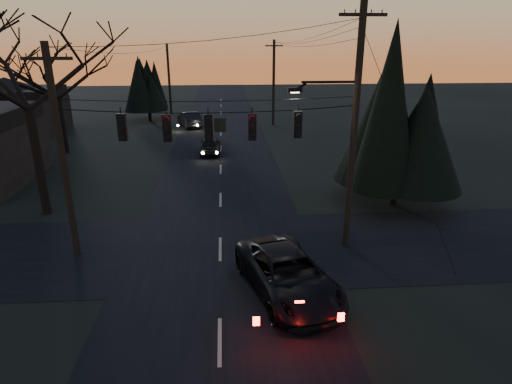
{
  "coord_description": "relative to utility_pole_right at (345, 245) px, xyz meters",
  "views": [
    {
      "loc": [
        0.28,
        -6.6,
        8.57
      ],
      "look_at": [
        1.49,
        9.12,
        2.9
      ],
      "focal_mm": 30.0,
      "sensor_mm": 36.0,
      "label": 1
    }
  ],
  "objects": [
    {
      "name": "main_road",
      "position": [
        -5.5,
        10.0,
        0.01
      ],
      "size": [
        8.0,
        120.0,
        0.02
      ],
      "primitive_type": "cube",
      "color": "black",
      "rests_on": "ground"
    },
    {
      "name": "evergreen_dist",
      "position": [
        -13.32,
        31.49,
        3.66
      ],
      "size": [
        3.78,
        3.78,
        6.13
      ],
      "color": "black",
      "rests_on": "ground"
    },
    {
      "name": "sedan_oncoming_a",
      "position": [
        -6.3,
        16.47,
        0.65
      ],
      "size": [
        1.67,
        3.87,
        1.3
      ],
      "primitive_type": "imported",
      "rotation": [
        0.0,
        0.0,
        3.11
      ],
      "color": "black",
      "rests_on": "ground"
    },
    {
      "name": "bare_tree_dist",
      "position": [
        -17.76,
        17.58,
        5.94
      ],
      "size": [
        7.62,
        7.62,
        8.51
      ],
      "color": "black",
      "rests_on": "ground"
    },
    {
      "name": "span_signal_assembly",
      "position": [
        -5.74,
        0.0,
        5.34
      ],
      "size": [
        11.5,
        0.44,
        1.47
      ],
      "color": "black",
      "rests_on": "ground"
    },
    {
      "name": "bare_tree_left",
      "position": [
        -14.5,
        4.77,
        7.48
      ],
      "size": [
        9.31,
        9.31,
        10.69
      ],
      "color": "black",
      "rests_on": "ground"
    },
    {
      "name": "utility_pole_right",
      "position": [
        0.0,
        0.0,
        0.0
      ],
      "size": [
        5.0,
        0.3,
        10.0
      ],
      "primitive_type": null,
      "color": "black",
      "rests_on": "ground"
    },
    {
      "name": "evergreen_right",
      "position": [
        3.98,
        4.65,
        4.8
      ],
      "size": [
        4.63,
        4.63,
        8.42
      ],
      "color": "black",
      "rests_on": "ground"
    },
    {
      "name": "cross_road",
      "position": [
        -5.5,
        0.0,
        0.01
      ],
      "size": [
        60.0,
        7.0,
        0.02
      ],
      "primitive_type": "cube",
      "color": "black",
      "rests_on": "ground"
    },
    {
      "name": "utility_pole_far_l",
      "position": [
        -11.5,
        36.0,
        0.0
      ],
      "size": [
        0.3,
        0.3,
        8.0
      ],
      "primitive_type": null,
      "color": "black",
      "rests_on": "ground"
    },
    {
      "name": "sedan_oncoming_b",
      "position": [
        -8.7,
        27.57,
        0.77
      ],
      "size": [
        2.98,
        4.97,
        1.55
      ],
      "primitive_type": "imported",
      "rotation": [
        0.0,
        0.0,
        3.45
      ],
      "color": "black",
      "rests_on": "ground"
    },
    {
      "name": "suv_near",
      "position": [
        -3.11,
        -3.55,
        0.75
      ],
      "size": [
        3.81,
        5.85,
        1.5
      ],
      "primitive_type": "imported",
      "rotation": [
        0.0,
        0.0,
        0.26
      ],
      "color": "black",
      "rests_on": "ground"
    },
    {
      "name": "utility_pole_far_r",
      "position": [
        0.0,
        28.0,
        0.0
      ],
      "size": [
        1.8,
        0.3,
        8.5
      ],
      "primitive_type": null,
      "color": "black",
      "rests_on": "ground"
    },
    {
      "name": "house_left_far",
      "position": [
        -25.5,
        26.0,
        2.6
      ],
      "size": [
        9.0,
        7.0,
        5.2
      ],
      "color": "black",
      "rests_on": "ground"
    },
    {
      "name": "utility_pole_left",
      "position": [
        -11.5,
        0.0,
        0.0
      ],
      "size": [
        1.8,
        0.3,
        8.5
      ],
      "primitive_type": null,
      "color": "black",
      "rests_on": "ground"
    }
  ]
}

